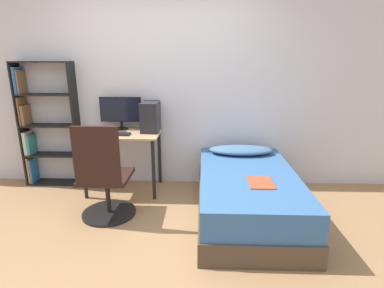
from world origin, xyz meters
TOP-DOWN VIEW (x-y plane):
  - ground_plane at (0.00, 0.00)m, footprint 14.00×14.00m
  - wall_back at (0.00, 1.56)m, footprint 8.00×0.05m
  - desk at (-0.47, 1.22)m, footprint 0.95×0.61m
  - bookshelf at (-1.59, 1.42)m, footprint 0.75×0.23m
  - office_chair at (-0.49, 0.50)m, footprint 0.58×0.58m
  - bed at (1.04, 0.62)m, footprint 1.05×1.83m
  - pillow at (1.04, 1.27)m, footprint 0.80×0.36m
  - magazine at (1.12, 0.34)m, footprint 0.24×0.32m
  - monitor at (-0.52, 1.43)m, footprint 0.54×0.18m
  - keyboard at (-0.54, 1.10)m, footprint 0.41×0.13m
  - pc_tower at (-0.12, 1.33)m, footprint 0.21×0.36m

SIDE VIEW (x-z plane):
  - ground_plane at x=0.00m, z-range 0.00..0.00m
  - bed at x=1.04m, z-range 0.00..0.50m
  - office_chair at x=-0.49m, z-range -0.13..0.92m
  - magazine at x=1.12m, z-range 0.50..0.51m
  - pillow at x=1.04m, z-range 0.50..0.61m
  - desk at x=-0.47m, z-range 0.26..1.03m
  - keyboard at x=-0.54m, z-range 0.78..0.80m
  - bookshelf at x=-1.59m, z-range -0.02..1.63m
  - pc_tower at x=-0.12m, z-range 0.78..1.15m
  - monitor at x=-0.52m, z-range 0.80..1.22m
  - wall_back at x=0.00m, z-range 0.00..2.50m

